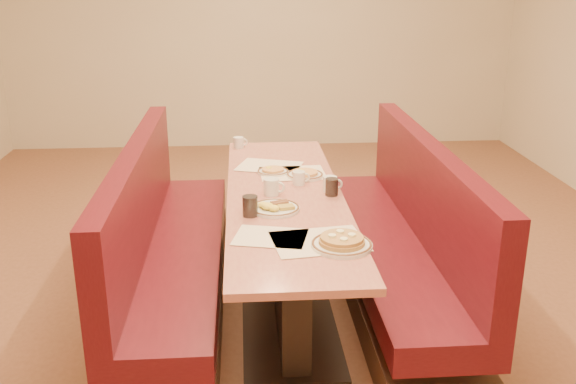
{
  "coord_description": "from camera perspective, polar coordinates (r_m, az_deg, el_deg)",
  "views": [
    {
      "loc": [
        -0.25,
        -3.67,
        2.04
      ],
      "look_at": [
        0.0,
        -0.25,
        0.85
      ],
      "focal_mm": 40.0,
      "sensor_mm": 36.0,
      "label": 1
    }
  ],
  "objects": [
    {
      "name": "pancake_plate",
      "position": [
        3.17,
        4.8,
        -4.51
      ],
      "size": [
        0.3,
        0.3,
        0.07
      ],
      "rotation": [
        0.0,
        0.0,
        -0.41
      ],
      "color": "silver",
      "rests_on": "diner_table"
    },
    {
      "name": "coffee_mug_b",
      "position": [
        3.88,
        -1.43,
        0.49
      ],
      "size": [
        0.13,
        0.09,
        0.1
      ],
      "rotation": [
        0.0,
        0.0,
        -0.33
      ],
      "color": "silver",
      "rests_on": "diner_table"
    },
    {
      "name": "placemat_near_left",
      "position": [
        3.28,
        -1.56,
        -4.0
      ],
      "size": [
        0.41,
        0.35,
        0.0
      ],
      "primitive_type": "cube",
      "rotation": [
        0.0,
        0.0,
        -0.23
      ],
      "color": "#FFE4C7",
      "rests_on": "diner_table"
    },
    {
      "name": "soda_tumbler_near",
      "position": [
        3.55,
        -3.39,
        -1.26
      ],
      "size": [
        0.08,
        0.08,
        0.12
      ],
      "color": "black",
      "rests_on": "diner_table"
    },
    {
      "name": "diner_table",
      "position": [
        4.04,
        -0.26,
        -5.25
      ],
      "size": [
        0.7,
        2.5,
        0.75
      ],
      "color": "black",
      "rests_on": "ground"
    },
    {
      "name": "placemat_far_right",
      "position": [
        4.29,
        0.4,
        1.69
      ],
      "size": [
        0.44,
        0.34,
        0.0
      ],
      "primitive_type": "cube",
      "rotation": [
        0.0,
        0.0,
        0.04
      ],
      "color": "#FFE4C7",
      "rests_on": "diner_table"
    },
    {
      "name": "extra_plate_far",
      "position": [
        4.3,
        -1.36,
        1.88
      ],
      "size": [
        0.21,
        0.21,
        0.04
      ],
      "rotation": [
        0.0,
        0.0,
        0.14
      ],
      "color": "silver",
      "rests_on": "diner_table"
    },
    {
      "name": "soda_tumbler_mid",
      "position": [
        3.87,
        3.91,
        0.44
      ],
      "size": [
        0.08,
        0.08,
        0.11
      ],
      "color": "black",
      "rests_on": "diner_table"
    },
    {
      "name": "placemat_near_right",
      "position": [
        3.23,
        2.77,
        -4.4
      ],
      "size": [
        0.5,
        0.4,
        0.0
      ],
      "primitive_type": "cube",
      "rotation": [
        0.0,
        0.0,
        0.14
      ],
      "color": "#FFE4C7",
      "rests_on": "diner_table"
    },
    {
      "name": "coffee_mug_d",
      "position": [
        4.93,
        -4.38,
        4.42
      ],
      "size": [
        0.11,
        0.08,
        0.08
      ],
      "rotation": [
        0.0,
        0.0,
        0.17
      ],
      "color": "silver",
      "rests_on": "diner_table"
    },
    {
      "name": "placemat_far_left",
      "position": [
        4.45,
        -1.67,
        2.31
      ],
      "size": [
        0.5,
        0.43,
        0.0
      ],
      "primitive_type": "cube",
      "rotation": [
        0.0,
        0.0,
        -0.32
      ],
      "color": "#FFE4C7",
      "rests_on": "diner_table"
    },
    {
      "name": "coffee_mug_a",
      "position": [
        3.95,
        3.8,
        0.75
      ],
      "size": [
        0.12,
        0.09,
        0.09
      ],
      "rotation": [
        0.0,
        0.0,
        -0.16
      ],
      "color": "silver",
      "rests_on": "diner_table"
    },
    {
      "name": "ground",
      "position": [
        4.21,
        -0.25,
        -9.89
      ],
      "size": [
        8.0,
        8.0,
        0.0
      ],
      "primitive_type": "plane",
      "color": "#9E6647",
      "rests_on": "ground"
    },
    {
      "name": "extra_plate_mid",
      "position": [
        4.23,
        1.5,
        1.59
      ],
      "size": [
        0.24,
        0.24,
        0.05
      ],
      "rotation": [
        0.0,
        0.0,
        -0.09
      ],
      "color": "silver",
      "rests_on": "diner_table"
    },
    {
      "name": "booth_right",
      "position": [
        4.15,
        9.91,
        -5.02
      ],
      "size": [
        0.55,
        2.5,
        1.05
      ],
      "color": "#4C3326",
      "rests_on": "ground"
    },
    {
      "name": "booth_left",
      "position": [
        4.06,
        -10.67,
        -5.64
      ],
      "size": [
        0.55,
        2.5,
        1.05
      ],
      "color": "#4C3326",
      "rests_on": "ground"
    },
    {
      "name": "coffee_mug_c",
      "position": [
        4.07,
        1.02,
        1.28
      ],
      "size": [
        0.11,
        0.08,
        0.08
      ],
      "rotation": [
        0.0,
        0.0,
        0.16
      ],
      "color": "silver",
      "rests_on": "diner_table"
    },
    {
      "name": "eggs_plate",
      "position": [
        3.63,
        -1.2,
        -1.4
      ],
      "size": [
        0.28,
        0.28,
        0.06
      ],
      "rotation": [
        0.0,
        0.0,
        0.21
      ],
      "color": "silver",
      "rests_on": "diner_table"
    }
  ]
}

